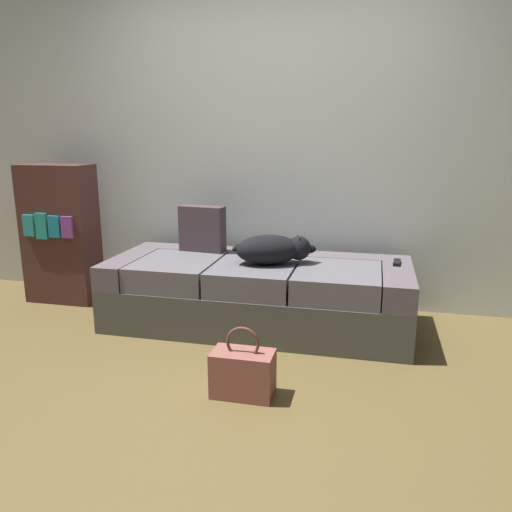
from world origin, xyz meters
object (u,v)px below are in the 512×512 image
(tv_remote, at_px, (397,262))
(handbag, at_px, (243,373))
(bookshelf, at_px, (61,234))
(dog_dark, at_px, (273,249))
(throw_pillow, at_px, (202,229))
(couch, at_px, (258,294))

(tv_remote, distance_m, handbag, 1.42)
(tv_remote, xyz_separation_m, bookshelf, (-2.60, 0.04, 0.07))
(dog_dark, relative_size, throw_pillow, 1.68)
(handbag, xyz_separation_m, bookshelf, (-1.82, 1.17, 0.42))
(tv_remote, xyz_separation_m, handbag, (-0.79, -1.13, -0.35))
(dog_dark, xyz_separation_m, throw_pillow, (-0.60, 0.26, 0.07))
(couch, height_order, handbag, couch)
(couch, bearing_deg, tv_remote, 8.86)
(dog_dark, bearing_deg, throw_pillow, 156.22)
(dog_dark, xyz_separation_m, tv_remote, (0.82, 0.19, -0.09))
(couch, relative_size, bookshelf, 1.90)
(throw_pillow, bearing_deg, tv_remote, -3.05)
(dog_dark, distance_m, tv_remote, 0.85)
(couch, xyz_separation_m, throw_pillow, (-0.48, 0.22, 0.41))
(tv_remote, height_order, bookshelf, bookshelf)
(throw_pillow, distance_m, bookshelf, 1.19)
(couch, bearing_deg, bookshelf, 173.62)
(throw_pillow, height_order, handbag, throw_pillow)
(couch, bearing_deg, handbag, -81.23)
(dog_dark, height_order, tv_remote, dog_dark)
(couch, distance_m, bookshelf, 1.71)
(dog_dark, xyz_separation_m, bookshelf, (-1.79, 0.23, -0.02))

